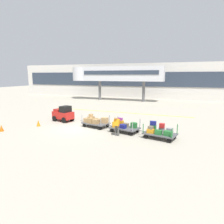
# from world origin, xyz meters

# --- Properties ---
(ground_plane) EXTENTS (120.00, 120.00, 0.00)m
(ground_plane) POSITION_xyz_m (0.00, 0.00, 0.00)
(ground_plane) COLOR #A8A08E
(apron_lead_line) EXTENTS (18.11, 0.58, 0.01)m
(apron_lead_line) POSITION_xyz_m (0.91, 8.72, 0.00)
(apron_lead_line) COLOR yellow
(apron_lead_line) RESTS_ON ground_plane
(terminal_building) EXTENTS (56.00, 2.51, 6.98)m
(terminal_building) POSITION_xyz_m (0.00, 25.98, 3.50)
(terminal_building) COLOR beige
(terminal_building) RESTS_ON ground_plane
(jet_bridge) EXTENTS (17.37, 3.00, 6.18)m
(jet_bridge) POSITION_xyz_m (-4.00, 19.99, 4.84)
(jet_bridge) COLOR silver
(jet_bridge) RESTS_ON ground_plane
(baggage_tug) EXTENTS (2.30, 1.64, 1.58)m
(baggage_tug) POSITION_xyz_m (-2.61, 2.09, 0.75)
(baggage_tug) COLOR red
(baggage_tug) RESTS_ON ground_plane
(baggage_cart_lead) EXTENTS (3.09, 1.89, 1.10)m
(baggage_cart_lead) POSITION_xyz_m (1.37, 1.17, 0.53)
(baggage_cart_lead) COLOR #4C4C4F
(baggage_cart_lead) RESTS_ON ground_plane
(baggage_cart_middle) EXTENTS (3.09, 1.89, 1.10)m
(baggage_cart_middle) POSITION_xyz_m (4.27, 0.50, 0.49)
(baggage_cart_middle) COLOR #4C4C4F
(baggage_cart_middle) RESTS_ON ground_plane
(baggage_cart_tail) EXTENTS (3.09, 1.89, 1.18)m
(baggage_cart_tail) POSITION_xyz_m (7.26, -0.24, 0.53)
(baggage_cart_tail) COLOR #4C4C4F
(baggage_cart_tail) RESTS_ON ground_plane
(baggage_handler) EXTENTS (0.43, 0.46, 1.56)m
(baggage_handler) POSITION_xyz_m (4.10, -0.75, 0.87)
(baggage_handler) COLOR #4C4C4C
(baggage_handler) RESTS_ON ground_plane
(safety_cone_near) EXTENTS (0.36, 0.36, 0.55)m
(safety_cone_near) POSITION_xyz_m (-5.32, -2.88, 0.28)
(safety_cone_near) COLOR #EA590F
(safety_cone_near) RESTS_ON ground_plane
(safety_cone_far) EXTENTS (0.36, 0.36, 0.55)m
(safety_cone_far) POSITION_xyz_m (-3.61, -0.43, 0.28)
(safety_cone_far) COLOR orange
(safety_cone_far) RESTS_ON ground_plane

